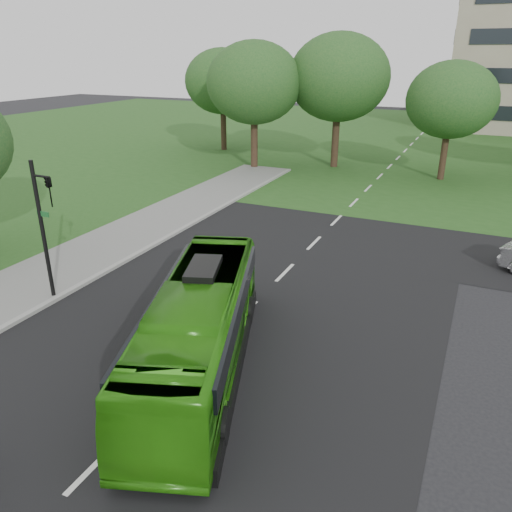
% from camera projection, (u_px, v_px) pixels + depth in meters
% --- Properties ---
extents(ground, '(160.00, 160.00, 0.00)m').
position_uv_depth(ground, '(219.00, 340.00, 16.70)').
color(ground, black).
rests_on(ground, ground).
extents(street_surfaces, '(120.00, 120.00, 0.15)m').
position_uv_depth(street_surfaces, '(365.00, 185.00, 35.97)').
color(street_surfaces, black).
rests_on(street_surfaces, ground).
extents(tree_park_a, '(7.42, 7.42, 9.86)m').
position_uv_depth(tree_park_a, '(254.00, 83.00, 38.82)').
color(tree_park_a, black).
rests_on(tree_park_a, ground).
extents(tree_park_b, '(7.99, 7.99, 10.47)m').
position_uv_depth(tree_park_b, '(339.00, 78.00, 39.26)').
color(tree_park_b, black).
rests_on(tree_park_b, ground).
extents(tree_park_c, '(6.38, 6.38, 8.48)m').
position_uv_depth(tree_park_c, '(451.00, 100.00, 35.56)').
color(tree_park_c, black).
rests_on(tree_park_c, ground).
extents(tree_park_f, '(7.02, 7.02, 9.37)m').
position_uv_depth(tree_park_f, '(222.00, 81.00, 46.76)').
color(tree_park_f, black).
rests_on(tree_park_f, ground).
extents(bus, '(5.49, 10.20, 2.78)m').
position_uv_depth(bus, '(199.00, 328.00, 14.70)').
color(bus, '#319213').
rests_on(bus, ground).
extents(traffic_light, '(0.88, 0.27, 5.42)m').
position_uv_depth(traffic_light, '(44.00, 221.00, 18.23)').
color(traffic_light, black).
rests_on(traffic_light, ground).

